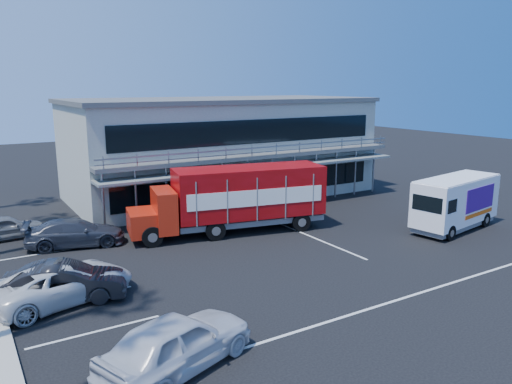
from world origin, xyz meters
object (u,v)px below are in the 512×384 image
parked_car_a (177,342)px  parked_car_b (65,282)px  red_truck (237,197)px  white_van (455,202)px

parked_car_a → parked_car_b: size_ratio=1.09×
parked_car_b → red_truck: bearing=-47.0°
red_truck → parked_car_a: size_ratio=2.24×
red_truck → parked_car_b: red_truck is taller
parked_car_a → parked_car_b: parked_car_a is taller
white_van → parked_car_a: (-19.49, -5.20, -0.77)m
red_truck → white_van: size_ratio=1.73×
parked_car_b → white_van: bearing=-75.4°
parked_car_a → parked_car_b: bearing=-4.5°
white_van → parked_car_a: white_van is taller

